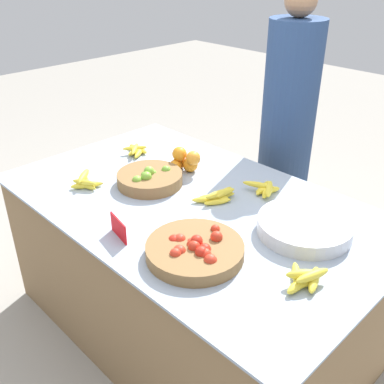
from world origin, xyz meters
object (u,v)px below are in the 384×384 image
(metal_bowl, at_px, (304,227))
(lime_bowl, at_px, (150,178))
(tomato_basket, at_px, (195,250))
(vendor_person, at_px, (285,146))
(price_sign, at_px, (118,228))

(metal_bowl, bearing_deg, lime_bowl, -167.28)
(lime_bowl, relative_size, tomato_basket, 0.86)
(vendor_person, bearing_deg, tomato_basket, -71.05)
(tomato_basket, relative_size, metal_bowl, 0.97)
(tomato_basket, relative_size, vendor_person, 0.23)
(tomato_basket, bearing_deg, metal_bowl, 65.02)
(metal_bowl, distance_m, price_sign, 0.76)
(price_sign, bearing_deg, vendor_person, 105.46)
(price_sign, height_order, vendor_person, vendor_person)
(tomato_basket, distance_m, metal_bowl, 0.48)
(metal_bowl, xyz_separation_m, vendor_person, (-0.60, 0.72, -0.03))
(price_sign, xyz_separation_m, vendor_person, (-0.08, 1.28, -0.05))
(price_sign, bearing_deg, tomato_basket, 34.49)
(lime_bowl, height_order, tomato_basket, lime_bowl)
(metal_bowl, xyz_separation_m, price_sign, (-0.51, -0.56, 0.01))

